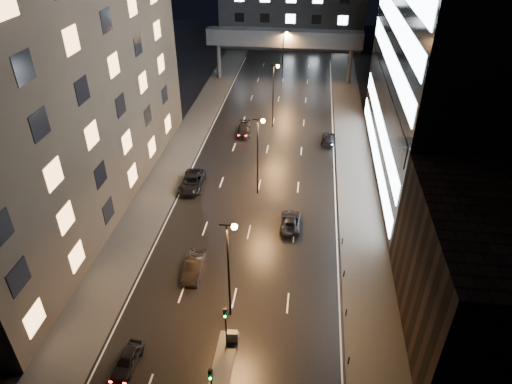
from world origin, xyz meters
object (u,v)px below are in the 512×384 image
car_away_a (128,360)px  car_away_d (244,130)px  car_away_b (194,266)px  car_away_c (192,182)px  car_toward_a (291,221)px  utility_cabinet (232,337)px  car_toward_b (328,138)px

car_away_a → car_away_d: size_ratio=0.77×
car_away_b → car_away_d: 31.72m
car_away_a → car_away_d: (3.01, 42.80, 0.07)m
car_away_a → car_away_c: car_away_c is taller
car_toward_a → utility_cabinet: bearing=76.9°
car_toward_b → utility_cabinet: (-8.16, -38.32, 0.08)m
car_toward_b → car_away_c: bearing=45.4°
utility_cabinet → car_away_a: bearing=-162.5°
car_away_a → car_away_c: 26.61m
car_away_a → car_toward_b: (16.04, 41.47, 0.04)m
car_away_a → car_away_c: bearing=97.4°
car_away_d → car_away_a: bearing=-99.2°
car_away_b → utility_cabinet: (5.18, -7.93, -0.03)m
car_away_c → car_away_d: 16.79m
car_away_d → car_toward_a: size_ratio=1.03×
utility_cabinet → car_away_d: bearing=92.6°
car_away_d → utility_cabinet: 39.95m
car_away_b → car_away_d: size_ratio=0.98×
car_away_a → utility_cabinet: bearing=26.5°
car_away_a → car_toward_a: car_toward_a is taller
car_away_c → car_toward_a: car_away_c is taller
car_away_b → car_toward_a: size_ratio=1.00×
utility_cabinet → car_toward_b: bearing=73.6°
car_away_d → car_toward_a: (8.67, -22.96, -0.05)m
car_toward_a → car_toward_b: 22.06m
car_toward_a → car_away_a: bearing=59.2°
car_away_c → car_toward_a: 14.62m
car_away_b → car_toward_a: car_away_b is taller
car_away_b → car_away_c: car_away_c is taller
car_toward_b → utility_cabinet: bearing=82.7°
car_away_b → car_toward_a: 12.55m
car_away_d → car_away_b: bearing=-95.8°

